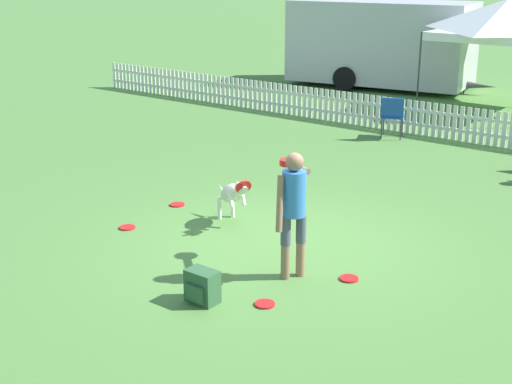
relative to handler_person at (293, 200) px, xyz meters
The scene contains 12 objects.
ground_plane 1.33m from the handler_person, 133.86° to the left, with size 240.00×240.00×0.00m, color #4C7A38.
handler_person is the anchor object (origin of this frame).
leaping_dog 1.95m from the handler_person, 151.20° to the left, with size 0.97×0.63×0.78m.
frisbee_near_handler 2.90m from the handler_person, behind, with size 0.22×0.22×0.02m.
frisbee_near_dog 1.17m from the handler_person, 27.61° to the left, with size 0.22×0.22×0.02m.
frisbee_midfield 3.18m from the handler_person, 160.48° to the left, with size 0.22×0.22×0.02m.
frisbee_far_scatter 1.27m from the handler_person, 75.73° to the right, with size 0.22×0.22×0.02m.
backpack_on_grass 1.46m from the handler_person, 108.18° to the right, with size 0.36×0.27×0.38m.
picket_fence 7.65m from the handler_person, 94.83° to the left, with size 22.20×0.04×0.73m.
folding_chair_center 7.28m from the handler_person, 108.07° to the left, with size 0.62×0.63×0.89m.
canopy_tent_main 11.57m from the handler_person, 97.86° to the left, with size 3.09×3.09×2.71m.
equipment_trailer 13.72m from the handler_person, 113.97° to the left, with size 6.08×3.07×2.47m.
Camera 1 is at (5.08, -7.14, 3.63)m, focal length 50.00 mm.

